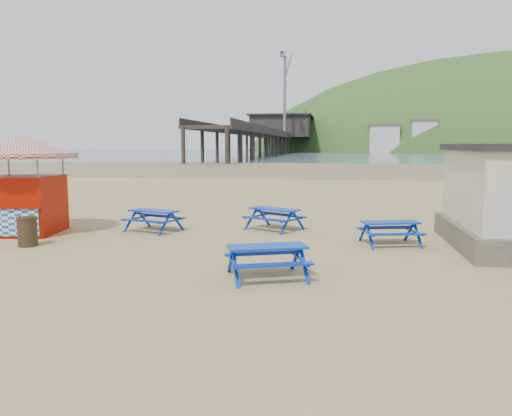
% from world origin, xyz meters
% --- Properties ---
extents(ground, '(400.00, 400.00, 0.00)m').
position_xyz_m(ground, '(0.00, 0.00, 0.00)').
color(ground, tan).
rests_on(ground, ground).
extents(wet_sand, '(400.00, 400.00, 0.00)m').
position_xyz_m(wet_sand, '(0.00, 55.00, 0.00)').
color(wet_sand, olive).
rests_on(wet_sand, ground).
extents(sea, '(400.00, 400.00, 0.00)m').
position_xyz_m(sea, '(0.00, 170.00, 0.01)').
color(sea, '#485A67').
rests_on(sea, ground).
extents(picnic_table_blue_a, '(2.20, 1.98, 0.76)m').
position_xyz_m(picnic_table_blue_a, '(-3.30, 2.12, 0.38)').
color(picnic_table_blue_a, '#04339A').
rests_on(picnic_table_blue_a, ground).
extents(picnic_table_blue_b, '(2.40, 2.27, 0.79)m').
position_xyz_m(picnic_table_blue_b, '(1.01, 3.11, 0.40)').
color(picnic_table_blue_b, '#04339A').
rests_on(picnic_table_blue_b, ground).
extents(picnic_table_blue_c, '(2.05, 1.80, 0.74)m').
position_xyz_m(picnic_table_blue_c, '(4.94, 0.87, 0.37)').
color(picnic_table_blue_c, '#04339A').
rests_on(picnic_table_blue_c, ground).
extents(picnic_table_blue_e, '(2.26, 2.04, 0.78)m').
position_xyz_m(picnic_table_blue_e, '(1.65, -3.64, 0.39)').
color(picnic_table_blue_e, '#04339A').
rests_on(picnic_table_blue_e, ground).
extents(ice_cream_kiosk, '(4.34, 4.34, 3.46)m').
position_xyz_m(ice_cream_kiosk, '(-7.63, 0.97, 2.18)').
color(ice_cream_kiosk, '#980C00').
rests_on(ice_cream_kiosk, ground).
extents(litter_bin, '(0.62, 0.62, 0.91)m').
position_xyz_m(litter_bin, '(-6.18, -1.11, 0.46)').
color(litter_bin, '#372819').
rests_on(litter_bin, ground).
extents(pier, '(24.00, 220.00, 39.29)m').
position_xyz_m(pier, '(-17.99, 178.23, 5.46)').
color(pier, black).
rests_on(pier, ground).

